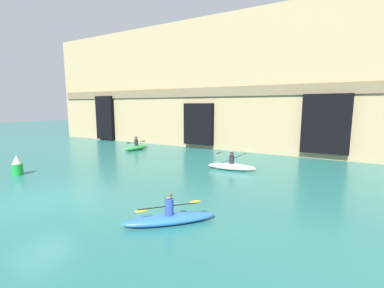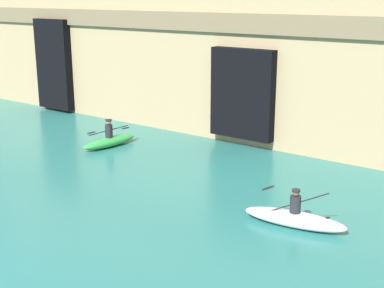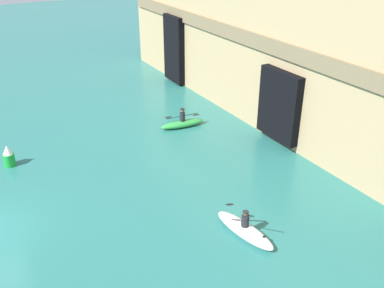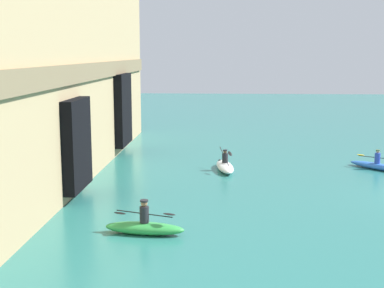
# 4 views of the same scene
# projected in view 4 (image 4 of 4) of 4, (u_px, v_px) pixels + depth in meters

# --- Properties ---
(kayak_blue) EXTENTS (2.87, 2.77, 1.09)m
(kayak_blue) POSITION_uv_depth(u_px,v_px,m) (377.00, 166.00, 29.01)
(kayak_blue) COLOR blue
(kayak_blue) RESTS_ON ground
(kayak_white) EXTENTS (3.16, 1.25, 1.20)m
(kayak_white) POSITION_uv_depth(u_px,v_px,m) (225.00, 166.00, 28.71)
(kayak_white) COLOR white
(kayak_white) RESTS_ON ground
(kayak_green) EXTENTS (1.01, 2.89, 1.24)m
(kayak_green) POSITION_uv_depth(u_px,v_px,m) (144.00, 227.00, 18.63)
(kayak_green) COLOR green
(kayak_green) RESTS_ON ground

